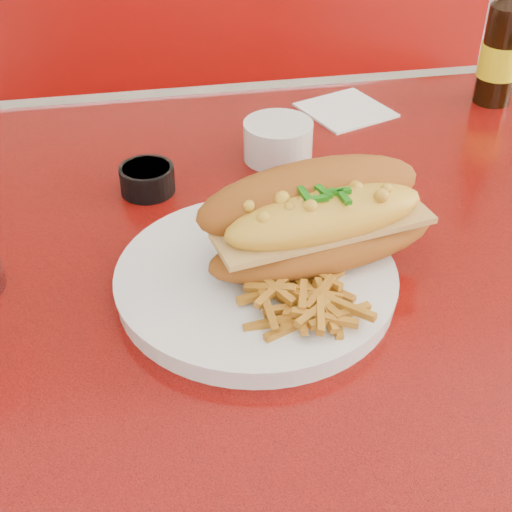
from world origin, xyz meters
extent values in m
cube|color=red|center=(0.00, 0.00, 0.75)|extent=(1.20, 0.80, 0.04)
cube|color=white|center=(0.00, 0.40, 0.75)|extent=(1.22, 0.03, 0.04)
cylinder|color=white|center=(0.00, 0.00, 0.37)|extent=(0.09, 0.09, 0.72)
cube|color=maroon|center=(0.00, 0.78, 0.23)|extent=(1.20, 0.50, 0.45)
cube|color=maroon|center=(0.00, 1.00, 0.68)|extent=(1.20, 0.08, 0.45)
cylinder|color=silver|center=(-0.16, -0.09, 0.78)|extent=(0.33, 0.33, 0.02)
cylinder|color=silver|center=(-0.16, -0.09, 0.79)|extent=(0.33, 0.33, 0.00)
ellipsoid|color=#9C5419|center=(-0.10, -0.09, 0.81)|extent=(0.25, 0.12, 0.05)
cube|color=tan|center=(-0.10, -0.09, 0.83)|extent=(0.23, 0.10, 0.01)
ellipsoid|color=yellow|center=(-0.10, -0.09, 0.85)|extent=(0.22, 0.10, 0.05)
ellipsoid|color=#9C5419|center=(-0.10, -0.06, 0.85)|extent=(0.25, 0.13, 0.09)
cube|color=silver|center=(-0.12, -0.04, 0.79)|extent=(0.02, 0.12, 0.00)
cube|color=silver|center=(-0.12, 0.03, 0.79)|extent=(0.02, 0.03, 0.00)
cylinder|color=silver|center=(-0.09, 0.17, 0.79)|extent=(0.10, 0.10, 0.05)
cylinder|color=black|center=(-0.09, 0.17, 0.82)|extent=(0.09, 0.09, 0.01)
cylinder|color=black|center=(-0.26, 0.12, 0.79)|extent=(0.09, 0.09, 0.03)
cylinder|color=#E58953|center=(-0.26, 0.12, 0.80)|extent=(0.07, 0.07, 0.01)
cylinder|color=black|center=(0.27, 0.28, 0.84)|extent=(0.07, 0.07, 0.14)
cylinder|color=yellow|center=(0.27, 0.28, 0.83)|extent=(0.07, 0.07, 0.05)
cube|color=white|center=(0.04, 0.29, 0.77)|extent=(0.14, 0.14, 0.00)
camera|label=1|loc=(-0.27, -0.64, 1.22)|focal=50.00mm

